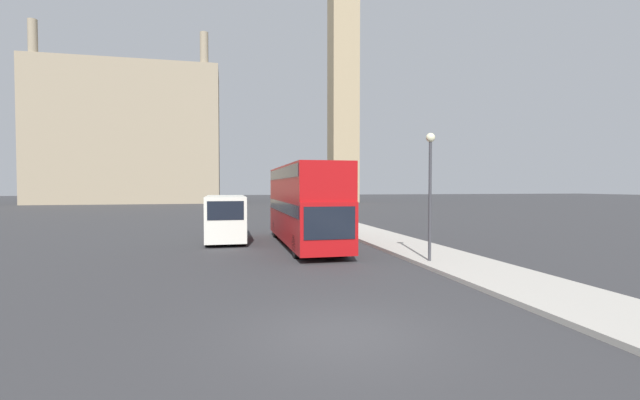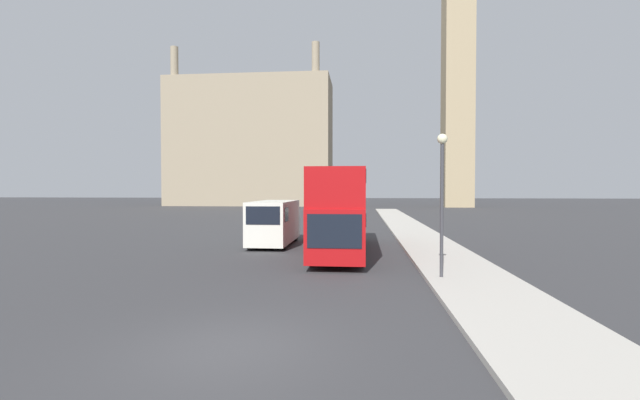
# 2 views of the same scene
# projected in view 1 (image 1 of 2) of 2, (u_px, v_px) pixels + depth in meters

# --- Properties ---
(ground_plane) EXTENTS (300.00, 300.00, 0.00)m
(ground_plane) POSITION_uv_depth(u_px,v_px,m) (342.00, 334.00, 8.96)
(ground_plane) COLOR #333335
(sidewalk_strip) EXTENTS (3.24, 120.00, 0.15)m
(sidewalk_strip) POSITION_uv_depth(u_px,v_px,m) (604.00, 311.00, 10.40)
(sidewalk_strip) COLOR #ADA89E
(sidewalk_strip) RESTS_ON ground_plane
(clock_tower) EXTENTS (5.55, 5.72, 66.60)m
(clock_tower) POSITION_uv_depth(u_px,v_px,m) (343.00, 26.00, 82.63)
(clock_tower) COLOR tan
(clock_tower) RESTS_ON ground_plane
(building_block_distant) EXTENTS (32.39, 12.25, 30.84)m
(building_block_distant) POSITION_uv_depth(u_px,v_px,m) (130.00, 135.00, 79.45)
(building_block_distant) COLOR gray
(building_block_distant) RESTS_ON ground_plane
(red_double_decker_bus) EXTENTS (2.44, 11.16, 4.16)m
(red_double_decker_bus) POSITION_uv_depth(u_px,v_px,m) (304.00, 201.00, 22.45)
(red_double_decker_bus) COLOR #A80F11
(red_double_decker_bus) RESTS_ON ground_plane
(white_van) EXTENTS (2.15, 5.86, 2.57)m
(white_van) POSITION_uv_depth(u_px,v_px,m) (226.00, 217.00, 24.13)
(white_van) COLOR silver
(white_van) RESTS_ON ground_plane
(street_lamp) EXTENTS (0.36, 0.36, 5.07)m
(street_lamp) POSITION_uv_depth(u_px,v_px,m) (430.00, 176.00, 16.90)
(street_lamp) COLOR #38383D
(street_lamp) RESTS_ON sidewalk_strip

